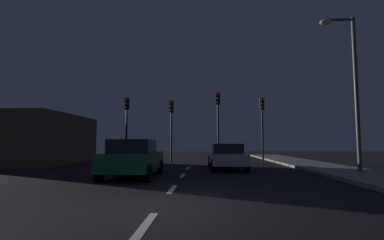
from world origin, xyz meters
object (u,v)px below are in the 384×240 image
object	(u,v)px
traffic_signal_far_left	(127,117)
car_adjacent_lane	(133,158)
traffic_signal_far_right	(262,117)
car_stopped_ahead	(227,156)
street_lamp_right	(351,79)
traffic_signal_center_right	(218,114)
traffic_signal_center_left	(171,119)

from	to	relation	value
traffic_signal_far_left	car_adjacent_lane	distance (m)	10.59
traffic_signal_far_right	car_stopped_ahead	world-z (taller)	traffic_signal_far_right
traffic_signal_far_left	traffic_signal_far_right	bearing A→B (deg)	-0.00
traffic_signal_far_right	street_lamp_right	world-z (taller)	street_lamp_right
traffic_signal_center_right	traffic_signal_far_right	distance (m)	3.33
traffic_signal_center_left	traffic_signal_center_right	size ratio (longest dim) A/B	0.89
traffic_signal_center_left	street_lamp_right	bearing A→B (deg)	-42.81
traffic_signal_far_right	car_adjacent_lane	bearing A→B (deg)	-126.49
traffic_signal_center_right	street_lamp_right	bearing A→B (deg)	-56.45
traffic_signal_center_left	traffic_signal_far_right	distance (m)	6.86
car_stopped_ahead	street_lamp_right	size ratio (longest dim) A/B	0.65
traffic_signal_center_right	street_lamp_right	distance (m)	10.23
traffic_signal_center_right	car_adjacent_lane	size ratio (longest dim) A/B	1.23
traffic_signal_far_left	car_adjacent_lane	world-z (taller)	traffic_signal_far_left
traffic_signal_far_left	car_adjacent_lane	xyz separation A→B (m)	(3.09, -9.77, -2.65)
car_stopped_ahead	traffic_signal_far_left	bearing A→B (deg)	140.88
traffic_signal_far_left	traffic_signal_center_left	xyz separation A→B (m)	(3.46, -0.00, -0.17)
traffic_signal_far_left	car_adjacent_lane	size ratio (longest dim) A/B	1.15
car_adjacent_lane	traffic_signal_center_left	bearing A→B (deg)	87.84
traffic_signal_center_left	car_stopped_ahead	xyz separation A→B (m)	(3.75, -5.86, -2.56)
traffic_signal_far_left	street_lamp_right	xyz separation A→B (m)	(12.65, -8.51, 0.85)
car_stopped_ahead	car_adjacent_lane	size ratio (longest dim) A/B	1.09
traffic_signal_center_right	car_stopped_ahead	distance (m)	6.56
traffic_signal_center_left	traffic_signal_far_right	world-z (taller)	traffic_signal_far_right
car_stopped_ahead	car_adjacent_lane	bearing A→B (deg)	-136.45
traffic_signal_far_right	street_lamp_right	bearing A→B (deg)	-74.72
traffic_signal_center_left	car_adjacent_lane	xyz separation A→B (m)	(-0.37, -9.77, -2.49)
car_adjacent_lane	street_lamp_right	distance (m)	10.25
traffic_signal_center_left	car_adjacent_lane	distance (m)	10.09
traffic_signal_center_left	street_lamp_right	distance (m)	12.56
traffic_signal_center_right	street_lamp_right	size ratio (longest dim) A/B	0.73
street_lamp_right	car_stopped_ahead	bearing A→B (deg)	154.05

